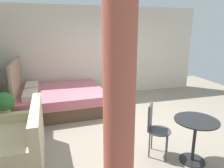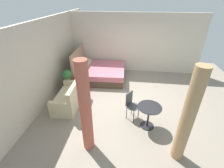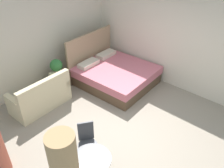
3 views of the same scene
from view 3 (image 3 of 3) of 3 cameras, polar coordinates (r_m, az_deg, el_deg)
ground_plane at (r=5.59m, az=2.62°, el=-11.53°), size 8.21×9.28×0.02m
wall_back at (r=6.88m, az=-18.07°, el=10.08°), size 8.21×0.12×2.80m
wall_right at (r=6.72m, az=17.36°, el=9.68°), size 0.12×6.28×2.80m
bed at (r=7.08m, az=0.52°, el=2.58°), size 2.02×2.23×1.38m
couch at (r=6.35m, az=-17.10°, el=-3.13°), size 1.54×0.81×0.93m
nightstand at (r=7.07m, az=-12.48°, el=0.98°), size 0.50×0.37×0.49m
potted_plant at (r=6.75m, az=-13.58°, el=4.33°), size 0.36×0.36×0.48m
balcony_table at (r=4.28m, az=-4.90°, el=-19.66°), size 0.68×0.68×0.73m
cafe_chair_near_window at (r=4.68m, az=-6.23°, el=-13.36°), size 0.54×0.54×0.90m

